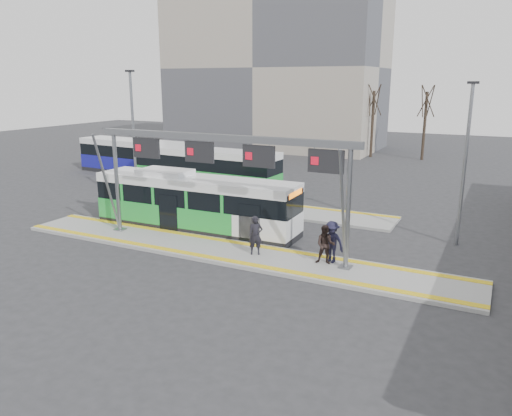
{
  "coord_description": "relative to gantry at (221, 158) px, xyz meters",
  "views": [
    {
      "loc": [
        10.88,
        -18.6,
        7.62
      ],
      "look_at": [
        0.01,
        3.0,
        1.44
      ],
      "focal_mm": 35.0,
      "sensor_mm": 36.0,
      "label": 1
    }
  ],
  "objects": [
    {
      "name": "ground",
      "position": [
        0.35,
        -0.25,
        -4.3
      ],
      "size": [
        120.0,
        120.0,
        0.0
      ],
      "primitive_type": "plane",
      "color": "#2D2D30",
      "rests_on": "ground"
    },
    {
      "name": "lamp_east",
      "position": [
        9.61,
        5.74,
        -0.25
      ],
      "size": [
        0.5,
        0.25,
        7.61
      ],
      "color": "slate",
      "rests_on": "ground"
    },
    {
      "name": "passenger_a",
      "position": [
        1.79,
        -0.14,
        -3.28
      ],
      "size": [
        0.75,
        0.67,
        1.73
      ],
      "primitive_type": "imported",
      "rotation": [
        0.0,
        0.0,
        0.5
      ],
      "color": "black",
      "rests_on": "platform_main"
    },
    {
      "name": "lamp_west",
      "position": [
        -8.51,
        4.29,
        0.06
      ],
      "size": [
        0.5,
        0.25,
        8.23
      ],
      "color": "slate",
      "rests_on": "ground"
    },
    {
      "name": "gantry",
      "position": [
        0.0,
        0.0,
        0.0
      ],
      "size": [
        13.0,
        1.68,
        5.2
      ],
      "color": "slate",
      "rests_on": "platform_main"
    },
    {
      "name": "hero_bus",
      "position": [
        -3.01,
        2.35,
        -2.9
      ],
      "size": [
        11.19,
        2.58,
        3.06
      ],
      "rotation": [
        0.0,
        0.0,
        0.02
      ],
      "color": "black",
      "rests_on": "ground"
    },
    {
      "name": "tactile_second",
      "position": [
        -3.65,
        8.9,
        -4.14
      ],
      "size": [
        20.0,
        0.35,
        0.02
      ],
      "color": "yellow",
      "rests_on": "platform_second"
    },
    {
      "name": "bg_bus_blue",
      "position": [
        -16.43,
        13.82,
        -2.9
      ],
      "size": [
        11.02,
        3.11,
        2.84
      ],
      "rotation": [
        0.0,
        0.0,
        -0.06
      ],
      "color": "black",
      "rests_on": "ground"
    },
    {
      "name": "apartment_block",
      "position": [
        -13.65,
        35.75,
        4.91
      ],
      "size": [
        24.5,
        12.5,
        18.4
      ],
      "color": "#A09585",
      "rests_on": "ground"
    },
    {
      "name": "passenger_c",
      "position": [
        5.09,
        0.42,
        -3.25
      ],
      "size": [
        1.3,
        0.95,
        1.79
      ],
      "primitive_type": "imported",
      "rotation": [
        0.0,
        0.0,
        -0.27
      ],
      "color": "#1C1B31",
      "rests_on": "platform_main"
    },
    {
      "name": "platform_second",
      "position": [
        -3.65,
        7.75,
        -4.22
      ],
      "size": [
        20.0,
        3.0,
        0.15
      ],
      "primitive_type": "cube",
      "color": "gray",
      "rests_on": "ground"
    },
    {
      "name": "tree_far",
      "position": [
        -22.71,
        31.95,
        1.58
      ],
      "size": [
        1.4,
        1.4,
        7.75
      ],
      "color": "#382B21",
      "rests_on": "ground"
    },
    {
      "name": "tree_mid",
      "position": [
        3.85,
        32.56,
        1.39
      ],
      "size": [
        1.4,
        1.4,
        7.5
      ],
      "color": "#382B21",
      "rests_on": "ground"
    },
    {
      "name": "bg_bus_green",
      "position": [
        -8.21,
        11.56,
        -2.89
      ],
      "size": [
        11.52,
        2.89,
        2.86
      ],
      "rotation": [
        0.0,
        0.0,
        -0.04
      ],
      "color": "black",
      "rests_on": "ground"
    },
    {
      "name": "platform_main",
      "position": [
        0.35,
        -0.25,
        -4.22
      ],
      "size": [
        22.0,
        3.0,
        0.15
      ],
      "primitive_type": "cube",
      "color": "gray",
      "rests_on": "ground"
    },
    {
      "name": "tactile_main",
      "position": [
        0.35,
        -0.25,
        -4.14
      ],
      "size": [
        22.0,
        2.65,
        0.02
      ],
      "color": "yellow",
      "rests_on": "platform_main"
    },
    {
      "name": "passenger_b",
      "position": [
        4.94,
        0.1,
        -3.31
      ],
      "size": [
        0.92,
        0.78,
        1.67
      ],
      "primitive_type": "imported",
      "rotation": [
        0.0,
        0.0,
        0.21
      ],
      "color": "black",
      "rests_on": "platform_main"
    },
    {
      "name": "tree_left",
      "position": [
        -1.2,
        32.22,
        1.43
      ],
      "size": [
        1.4,
        1.4,
        7.55
      ],
      "color": "#382B21",
      "rests_on": "ground"
    }
  ]
}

